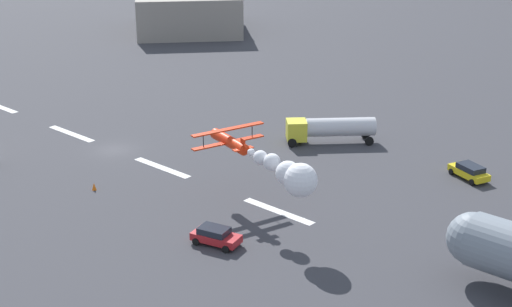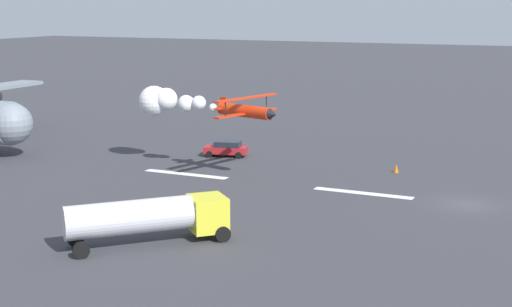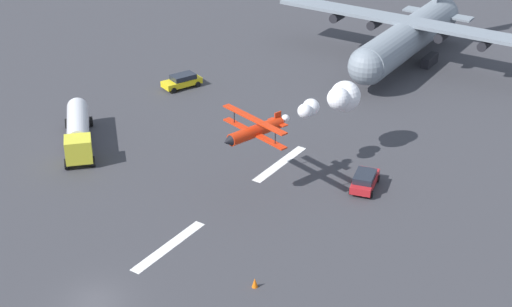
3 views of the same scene
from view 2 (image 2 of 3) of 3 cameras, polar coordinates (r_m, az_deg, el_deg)
name	(u,v)px [view 2 (image 2 of 3)]	position (r m, az deg, el deg)	size (l,w,h in m)	color
ground_plane	(467,204)	(58.44, 15.62, -3.71)	(440.00, 440.00, 0.00)	#38383D
runway_stripe_3	(363,193)	(60.12, 8.07, -2.97)	(8.00, 0.90, 0.01)	white
runway_stripe_4	(186,174)	(66.34, -5.30, -1.56)	(8.00, 0.90, 0.01)	white
stunt_biplane_red	(176,102)	(69.14, -6.06, 3.85)	(15.49, 7.86, 2.84)	red
fuel_tanker_truck	(149,217)	(47.19, -8.05, -4.76)	(8.74, 8.88, 2.90)	yellow
followme_car_yellow	(226,148)	(73.61, -2.25, 0.41)	(4.44, 2.84, 1.52)	#B21E23
traffic_cone_far	(396,168)	(67.73, 10.53, -1.11)	(0.44, 0.44, 0.75)	orange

